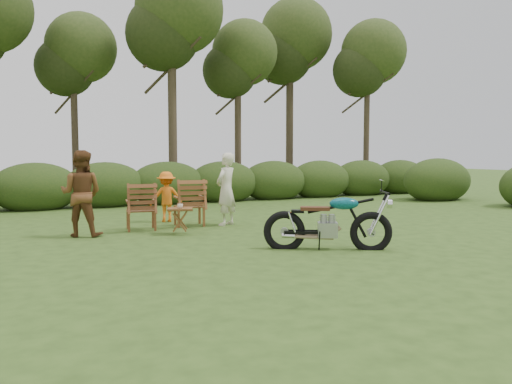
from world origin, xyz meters
name	(u,v)px	position (x,y,z in m)	size (l,w,h in m)	color
ground	(318,251)	(0.00, 0.00, 0.00)	(80.00, 80.00, 0.00)	#2D4617
tree_line	(174,90)	(0.50, 9.74, 3.81)	(22.52, 11.62, 8.14)	#3C2B20
motorcycle	(327,249)	(0.22, 0.05, 0.00)	(2.08, 0.79, 1.19)	#0C90A3
lawn_chair_right	(189,226)	(-1.01, 3.77, 0.00)	(0.73, 0.73, 1.06)	brown
lawn_chair_left	(141,230)	(-2.15, 3.64, 0.00)	(0.69, 0.69, 1.01)	#5C2D17
side_table	(180,221)	(-1.57, 2.72, 0.27)	(0.52, 0.44, 0.54)	brown
cup	(180,206)	(-1.57, 2.68, 0.58)	(0.11, 0.11, 0.09)	beige
adult_a	(226,225)	(-0.22, 3.48, 0.00)	(0.61, 0.40, 1.67)	beige
adult_b	(82,236)	(-3.40, 3.34, 0.00)	(0.83, 0.65, 1.72)	brown
child	(167,222)	(-1.29, 4.66, 0.00)	(0.78, 0.45, 1.21)	orange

